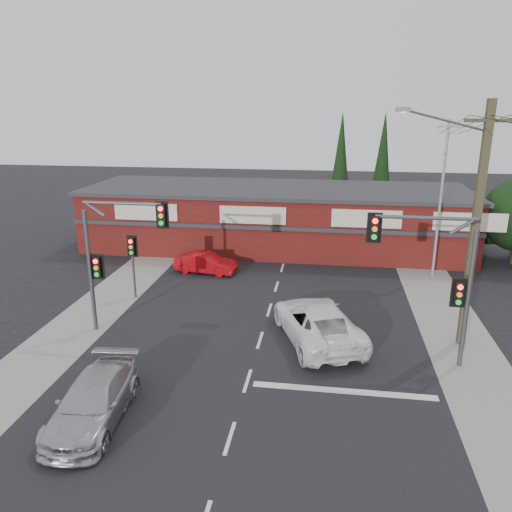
# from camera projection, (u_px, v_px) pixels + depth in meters

# --- Properties ---
(ground) EXTENTS (120.00, 120.00, 0.00)m
(ground) POSITION_uv_depth(u_px,v_px,m) (253.00, 363.00, 19.65)
(ground) COLOR black
(ground) RESTS_ON ground
(road_strip) EXTENTS (14.00, 70.00, 0.01)m
(road_strip) POSITION_uv_depth(u_px,v_px,m) (268.00, 313.00, 24.38)
(road_strip) COLOR black
(road_strip) RESTS_ON ground
(verge_left) EXTENTS (3.00, 70.00, 0.02)m
(verge_left) POSITION_uv_depth(u_px,v_px,m) (104.00, 303.00, 25.57)
(verge_left) COLOR gray
(verge_left) RESTS_ON ground
(verge_right) EXTENTS (3.00, 70.00, 0.02)m
(verge_right) POSITION_uv_depth(u_px,v_px,m) (450.00, 323.00, 23.19)
(verge_right) COLOR gray
(verge_right) RESTS_ON ground
(stop_line) EXTENTS (6.50, 0.35, 0.01)m
(stop_line) POSITION_uv_depth(u_px,v_px,m) (344.00, 391.00, 17.74)
(stop_line) COLOR silver
(stop_line) RESTS_ON ground
(white_suv) EXTENTS (4.65, 6.55, 1.66)m
(white_suv) POSITION_uv_depth(u_px,v_px,m) (317.00, 322.00, 21.40)
(white_suv) COLOR white
(white_suv) RESTS_ON ground
(silver_suv) EXTENTS (2.32, 4.98, 1.41)m
(silver_suv) POSITION_uv_depth(u_px,v_px,m) (93.00, 401.00, 15.94)
(silver_suv) COLOR #ABADB0
(silver_suv) RESTS_ON ground
(red_sedan) EXTENTS (3.86, 1.77, 1.23)m
(red_sedan) POSITION_uv_depth(u_px,v_px,m) (206.00, 263.00, 30.00)
(red_sedan) COLOR #AE0A10
(red_sedan) RESTS_ON ground
(lane_dashes) EXTENTS (0.12, 34.96, 0.01)m
(lane_dashes) POSITION_uv_depth(u_px,v_px,m) (247.00, 381.00, 18.40)
(lane_dashes) COLOR silver
(lane_dashes) RESTS_ON ground
(shop_building) EXTENTS (27.30, 8.40, 4.22)m
(shop_building) POSITION_uv_depth(u_px,v_px,m) (275.00, 217.00, 35.23)
(shop_building) COLOR #4C110F
(shop_building) RESTS_ON ground
(conifer_near) EXTENTS (1.80, 1.80, 9.25)m
(conifer_near) POSITION_uv_depth(u_px,v_px,m) (341.00, 159.00, 40.25)
(conifer_near) COLOR #2D2116
(conifer_near) RESTS_ON ground
(conifer_far) EXTENTS (1.80, 1.80, 9.25)m
(conifer_far) POSITION_uv_depth(u_px,v_px,m) (383.00, 157.00, 41.66)
(conifer_far) COLOR #2D2116
(conifer_far) RESTS_ON ground
(traffic_mast_left) EXTENTS (3.77, 0.27, 5.97)m
(traffic_mast_left) POSITION_uv_depth(u_px,v_px,m) (111.00, 247.00, 21.29)
(traffic_mast_left) COLOR #47494C
(traffic_mast_left) RESTS_ON ground
(traffic_mast_right) EXTENTS (3.96, 0.27, 5.97)m
(traffic_mast_right) POSITION_uv_depth(u_px,v_px,m) (439.00, 269.00, 18.49)
(traffic_mast_right) COLOR #47494C
(traffic_mast_right) RESTS_ON ground
(pedestal_signal) EXTENTS (0.55, 0.27, 3.38)m
(pedestal_signal) POSITION_uv_depth(u_px,v_px,m) (132.00, 254.00, 25.63)
(pedestal_signal) COLOR #47494C
(pedestal_signal) RESTS_ON ground
(utility_pole) EXTENTS (4.38, 0.59, 10.00)m
(utility_pole) POSITION_uv_depth(u_px,v_px,m) (473.00, 220.00, 19.73)
(utility_pole) COLOR #4B442A
(utility_pole) RESTS_ON ground
(steel_pole) EXTENTS (1.20, 0.16, 9.00)m
(steel_pole) POSITION_uv_depth(u_px,v_px,m) (441.00, 197.00, 28.36)
(steel_pole) COLOR gray
(steel_pole) RESTS_ON ground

